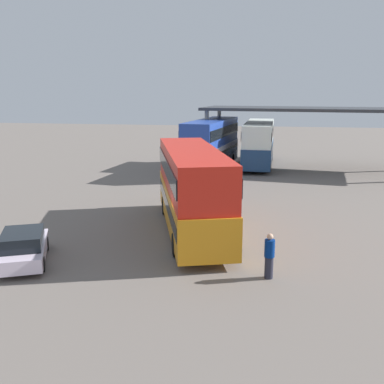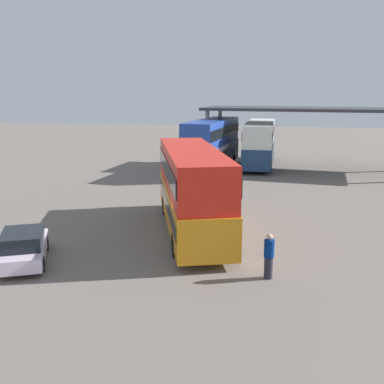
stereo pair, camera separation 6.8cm
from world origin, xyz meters
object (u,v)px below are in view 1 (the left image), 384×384
double_decker_main (192,187)px  double_decker_near_canopy (212,143)px  double_decker_mid_row (259,142)px  pedestrian_waiting (269,256)px  parked_hatchback (24,247)px

double_decker_main → double_decker_near_canopy: (-1.31, 17.35, 0.14)m
double_decker_main → double_decker_mid_row: size_ratio=1.00×
double_decker_main → pedestrian_waiting: (3.79, -5.06, -1.39)m
double_decker_mid_row → pedestrian_waiting: (1.10, -25.63, -1.35)m
parked_hatchback → double_decker_mid_row: size_ratio=0.39×
double_decker_main → parked_hatchback: double_decker_main is taller
double_decker_main → parked_hatchback: bearing=113.9°
double_decker_main → pedestrian_waiting: 6.47m
parked_hatchback → double_decker_near_canopy: double_decker_near_canopy is taller
double_decker_near_canopy → pedestrian_waiting: bearing=-160.2°
pedestrian_waiting → double_decker_near_canopy: bearing=92.4°
pedestrian_waiting → parked_hatchback: bearing=170.7°
double_decker_mid_row → pedestrian_waiting: double_decker_mid_row is taller
parked_hatchback → double_decker_mid_row: double_decker_mid_row is taller
double_decker_main → parked_hatchback: 8.11m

